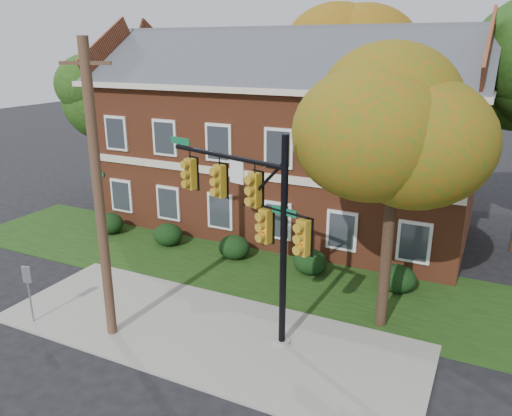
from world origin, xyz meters
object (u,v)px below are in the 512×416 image
at_px(tree_near_right, 405,126).
at_px(utility_pole, 99,197).
at_px(hedge_far_left, 110,223).
at_px(hedge_center, 234,247).
at_px(hedge_right, 310,262).
at_px(tree_left_rear, 113,88).
at_px(hedge_left, 168,235).
at_px(tree_far_rear, 356,47).
at_px(apartment_building, 283,128).
at_px(hedge_far_right, 397,278).
at_px(sign_post, 28,285).
at_px(traffic_signal, 254,212).

distance_m(tree_near_right, utility_pole, 9.17).
xyz_separation_m(hedge_far_left, hedge_center, (7.00, 0.00, 0.00)).
xyz_separation_m(hedge_right, tree_left_rear, (-13.23, 4.14, 6.16)).
distance_m(hedge_left, hedge_center, 3.50).
xyz_separation_m(hedge_left, tree_far_rear, (4.84, 13.09, 8.32)).
bearing_deg(apartment_building, hedge_far_left, -143.11).
bearing_deg(hedge_center, hedge_left, 180.00).
distance_m(hedge_left, hedge_far_right, 10.50).
bearing_deg(hedge_left, sign_post, -90.00).
relative_size(apartment_building, tree_far_rear, 1.63).
bearing_deg(sign_post, tree_near_right, 8.69).
relative_size(hedge_left, traffic_signal, 0.21).
distance_m(hedge_right, tree_far_rear, 15.66).
xyz_separation_m(apartment_building, utility_pole, (-0.65, -12.31, -0.35)).
distance_m(apartment_building, hedge_far_left, 9.82).
bearing_deg(hedge_right, tree_far_rear, 99.36).
bearing_deg(hedge_far_left, hedge_left, 0.00).
bearing_deg(utility_pole, sign_post, 168.67).
bearing_deg(tree_far_rear, hedge_far_left, -122.50).
bearing_deg(tree_left_rear, hedge_center, -23.04).
relative_size(hedge_center, utility_pole, 0.15).
relative_size(hedge_far_right, tree_far_rear, 0.12).
bearing_deg(apartment_building, hedge_far_right, -36.89).
height_order(apartment_building, tree_near_right, apartment_building).
height_order(hedge_right, tree_left_rear, tree_left_rear).
height_order(apartment_building, sign_post, apartment_building).
bearing_deg(tree_far_rear, sign_post, -103.11).
relative_size(tree_left_rear, traffic_signal, 1.35).
distance_m(apartment_building, hedge_right, 7.73).
relative_size(hedge_far_left, tree_left_rear, 0.16).
relative_size(hedge_far_right, traffic_signal, 0.21).
height_order(apartment_building, hedge_center, apartment_building).
distance_m(hedge_center, hedge_right, 3.50).
distance_m(hedge_left, sign_post, 7.75).
xyz_separation_m(apartment_building, tree_near_right, (7.22, -8.09, 1.68)).
xyz_separation_m(hedge_far_left, utility_pole, (6.35, -7.06, 4.11)).
xyz_separation_m(traffic_signal, sign_post, (-6.86, -2.83, -2.67)).
bearing_deg(tree_left_rear, hedge_far_left, -56.58).
distance_m(apartment_building, tree_far_rear, 8.84).
bearing_deg(apartment_building, sign_post, -105.13).
height_order(hedge_right, tree_far_rear, tree_far_rear).
bearing_deg(apartment_building, traffic_signal, -71.65).
relative_size(hedge_right, utility_pole, 0.15).
relative_size(apartment_building, hedge_far_left, 13.43).
height_order(traffic_signal, sign_post, traffic_signal).
height_order(hedge_far_right, sign_post, sign_post).
height_order(hedge_left, tree_near_right, tree_near_right).
height_order(hedge_far_left, hedge_right, same).
relative_size(hedge_right, tree_far_rear, 0.12).
bearing_deg(hedge_far_right, hedge_center, 180.00).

